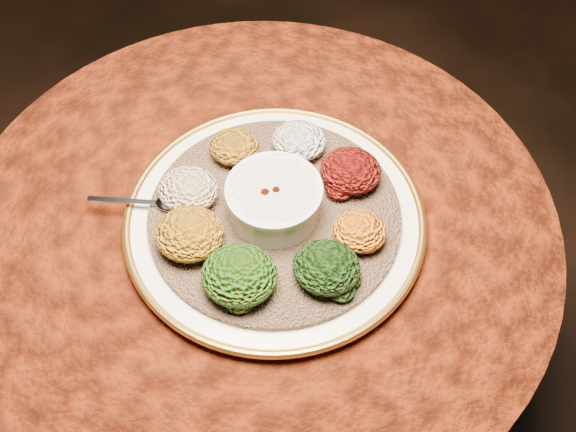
% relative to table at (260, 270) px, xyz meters
% --- Properties ---
extents(table, '(0.96, 0.96, 0.73)m').
position_rel_table_xyz_m(table, '(0.00, 0.00, 0.00)').
color(table, black).
rests_on(table, ground).
extents(platter, '(0.54, 0.54, 0.02)m').
position_rel_table_xyz_m(platter, '(0.04, -0.01, 0.19)').
color(platter, silver).
rests_on(platter, table).
extents(injera, '(0.48, 0.48, 0.01)m').
position_rel_table_xyz_m(injera, '(0.04, -0.01, 0.20)').
color(injera, olive).
rests_on(injera, platter).
extents(stew_bowl, '(0.14, 0.14, 0.06)m').
position_rel_table_xyz_m(stew_bowl, '(0.04, -0.01, 0.24)').
color(stew_bowl, silver).
rests_on(stew_bowl, injera).
extents(spoon, '(0.14, 0.05, 0.01)m').
position_rel_table_xyz_m(spoon, '(-0.14, -0.05, 0.21)').
color(spoon, silver).
rests_on(spoon, injera).
extents(portion_ayib, '(0.09, 0.08, 0.04)m').
position_rel_table_xyz_m(portion_ayib, '(0.03, 0.12, 0.23)').
color(portion_ayib, silver).
rests_on(portion_ayib, injera).
extents(portion_kitfo, '(0.10, 0.09, 0.05)m').
position_rel_table_xyz_m(portion_kitfo, '(0.13, 0.09, 0.23)').
color(portion_kitfo, black).
rests_on(portion_kitfo, injera).
extents(portion_tikil, '(0.08, 0.08, 0.04)m').
position_rel_table_xyz_m(portion_tikil, '(0.17, -0.02, 0.23)').
color(portion_tikil, '#C57D10').
rests_on(portion_tikil, injera).
extents(portion_gomen, '(0.10, 0.09, 0.05)m').
position_rel_table_xyz_m(portion_gomen, '(0.14, -0.10, 0.23)').
color(portion_gomen, black).
rests_on(portion_gomen, injera).
extents(portion_mixveg, '(0.11, 0.10, 0.05)m').
position_rel_table_xyz_m(portion_mixveg, '(0.03, -0.15, 0.23)').
color(portion_mixveg, maroon).
rests_on(portion_mixveg, injera).
extents(portion_kik, '(0.10, 0.10, 0.05)m').
position_rel_table_xyz_m(portion_kik, '(-0.06, -0.10, 0.23)').
color(portion_kik, '#98660D').
rests_on(portion_kik, injera).
extents(portion_timatim, '(0.09, 0.09, 0.04)m').
position_rel_table_xyz_m(portion_timatim, '(-0.10, -0.02, 0.23)').
color(portion_timatim, maroon).
rests_on(portion_timatim, injera).
extents(portion_shiro, '(0.08, 0.08, 0.04)m').
position_rel_table_xyz_m(portion_shiro, '(-0.06, 0.08, 0.23)').
color(portion_shiro, '#8D5B11').
rests_on(portion_shiro, injera).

